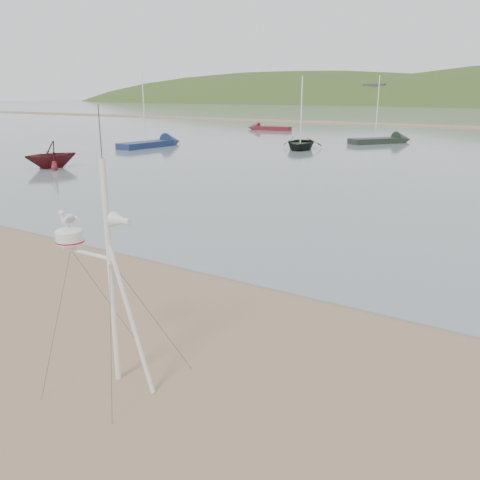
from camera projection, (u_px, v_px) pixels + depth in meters
The scene contains 7 objects.
ground at pixel (103, 340), 9.63m from camera, with size 560.00×560.00×0.00m, color #81644A.
mast_rig at pixel (110, 320), 8.06m from camera, with size 1.94×2.07×4.38m.
boat_dark at pixel (301, 120), 41.50m from camera, with size 3.33×0.97×4.66m, color black.
boat_red at pixel (50, 142), 31.14m from camera, with size 2.72×1.66×3.15m, color #521216.
sailboat_dark_mid at pixel (390, 140), 47.35m from camera, with size 5.06×6.31×6.55m.
sailboat_blue_near at pixel (161, 143), 44.70m from camera, with size 2.06×6.94×6.82m.
dinghy_red_far at pixel (263, 128), 63.89m from camera, with size 5.82×2.13×1.38m.
Camera 1 is at (6.96, -5.86, 4.52)m, focal length 38.00 mm.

